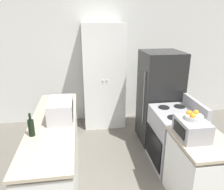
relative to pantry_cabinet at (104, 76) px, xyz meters
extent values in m
cube|color=silver|center=(0.02, 0.33, 0.23)|extent=(7.00, 0.06, 2.60)
cube|color=silver|center=(-0.86, -1.62, -0.65)|extent=(0.58, 2.17, 0.83)
cube|color=#B7A88E|center=(-0.86, -1.62, -0.18)|extent=(0.60, 2.22, 0.04)
cube|color=silver|center=(0.89, -2.35, -0.65)|extent=(0.58, 0.75, 0.83)
cube|color=#B7A88E|center=(0.89, -2.35, -0.18)|extent=(0.60, 0.76, 0.04)
cube|color=silver|center=(0.00, 0.00, 0.00)|extent=(0.84, 0.57, 2.13)
sphere|color=#B2B2B7|center=(-0.04, -0.30, 0.00)|extent=(0.03, 0.03, 0.03)
sphere|color=#B2B2B7|center=(0.04, -0.30, 0.00)|extent=(0.03, 0.03, 0.03)
cube|color=#9E9EA3|center=(0.91, -1.57, -0.62)|extent=(0.64, 0.76, 0.90)
cube|color=black|center=(0.59, -1.57, -0.73)|extent=(0.02, 0.67, 0.49)
cube|color=#9E9EA3|center=(1.20, -1.57, -0.09)|extent=(0.06, 0.73, 0.16)
cylinder|color=black|center=(0.79, -1.75, -0.16)|extent=(0.17, 0.17, 0.01)
cylinder|color=black|center=(0.79, -1.38, -0.16)|extent=(0.17, 0.17, 0.01)
cylinder|color=black|center=(1.04, -1.75, -0.16)|extent=(0.17, 0.17, 0.01)
cylinder|color=black|center=(1.04, -1.38, -0.16)|extent=(0.17, 0.17, 0.01)
cube|color=black|center=(0.93, -0.79, -0.23)|extent=(0.67, 0.71, 1.68)
cylinder|color=gray|center=(0.58, -0.99, -0.14)|extent=(0.02, 0.02, 0.92)
cube|color=#B2B2B7|center=(-0.76, -1.55, -0.03)|extent=(0.32, 0.52, 0.27)
cube|color=black|center=(-0.59, -1.59, -0.03)|extent=(0.01, 0.33, 0.19)
cylinder|color=black|center=(-1.06, -1.96, -0.07)|extent=(0.07, 0.07, 0.20)
cylinder|color=black|center=(-1.06, -1.96, 0.08)|extent=(0.03, 0.03, 0.08)
cube|color=#939399|center=(0.78, -2.27, -0.06)|extent=(0.31, 0.41, 0.22)
cube|color=black|center=(0.62, -2.27, -0.06)|extent=(0.01, 0.29, 0.13)
cylinder|color=silver|center=(0.79, -2.25, 0.08)|extent=(0.20, 0.20, 0.05)
sphere|color=orange|center=(0.83, -2.21, 0.12)|extent=(0.07, 0.07, 0.07)
sphere|color=orange|center=(0.75, -2.21, 0.12)|extent=(0.07, 0.07, 0.07)
sphere|color=orange|center=(0.75, -2.29, 0.12)|extent=(0.07, 0.07, 0.07)
camera|label=1|loc=(-0.46, -4.35, 1.15)|focal=35.00mm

